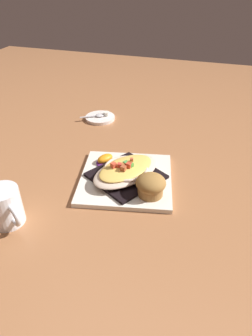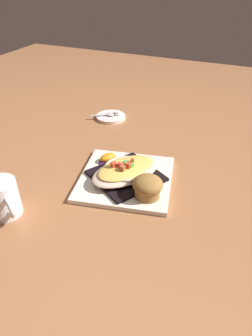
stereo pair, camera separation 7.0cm
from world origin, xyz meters
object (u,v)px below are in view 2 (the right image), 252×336
object	(u,v)px
square_plate	(126,179)
coffee_mug	(4,200)
gratin_dish	(126,170)
spoon	(110,114)
muffin	(148,187)
orange_garnish	(107,158)
creamer_saucer	(111,117)
creamer_cup_0	(117,113)

from	to	relation	value
square_plate	coffee_mug	bearing A→B (deg)	47.59
gratin_dish	spoon	bearing A→B (deg)	-57.81
square_plate	muffin	xyz separation A→B (m)	(-0.08, 0.05, 0.04)
coffee_mug	gratin_dish	bearing A→B (deg)	-132.42
muffin	spoon	world-z (taller)	muffin
muffin	orange_garnish	xyz separation A→B (m)	(0.17, -0.11, -0.02)
gratin_dish	coffee_mug	bearing A→B (deg)	47.58
gratin_dish	creamer_saucer	world-z (taller)	gratin_dish
square_plate	orange_garnish	xyz separation A→B (m)	(0.08, -0.05, 0.02)
gratin_dish	creamer_saucer	bearing A→B (deg)	-58.42
orange_garnish	creamer_saucer	distance (m)	0.33
spoon	creamer_cup_0	world-z (taller)	creamer_cup_0
creamer_cup_0	orange_garnish	bearing A→B (deg)	109.45
square_plate	spoon	distance (m)	0.41
gratin_dish	coffee_mug	distance (m)	0.32
orange_garnish	spoon	xyz separation A→B (m)	(0.14, -0.30, -0.01)
orange_garnish	square_plate	bearing A→B (deg)	148.24
square_plate	gratin_dish	size ratio (longest dim) A/B	1.05
creamer_cup_0	coffee_mug	bearing A→B (deg)	87.84
square_plate	gratin_dish	distance (m)	0.03
muffin	orange_garnish	world-z (taller)	muffin
square_plate	creamer_saucer	bearing A→B (deg)	-58.40
gratin_dish	orange_garnish	size ratio (longest dim) A/B	3.71
coffee_mug	square_plate	bearing A→B (deg)	-132.41
gratin_dish	spoon	distance (m)	0.41
muffin	spoon	bearing A→B (deg)	-53.10
muffin	creamer_cup_0	size ratio (longest dim) A/B	3.25
muffin	creamer_saucer	size ratio (longest dim) A/B	0.68
muffin	square_plate	bearing A→B (deg)	-33.10
square_plate	creamer_cup_0	bearing A→B (deg)	-61.98
orange_garnish	spoon	world-z (taller)	orange_garnish
coffee_mug	creamer_cup_0	world-z (taller)	coffee_mug
muffin	orange_garnish	bearing A→B (deg)	-32.43
square_plate	coffee_mug	xyz separation A→B (m)	(0.22, 0.24, 0.03)
creamer_cup_0	spoon	bearing A→B (deg)	33.12
gratin_dish	spoon	size ratio (longest dim) A/B	2.62
muffin	coffee_mug	bearing A→B (deg)	31.54
muffin	creamer_cup_0	xyz separation A→B (m)	(0.28, -0.42, -0.02)
muffin	coffee_mug	world-z (taller)	coffee_mug
gratin_dish	coffee_mug	size ratio (longest dim) A/B	2.30
orange_garnish	creamer_saucer	bearing A→B (deg)	-66.15
muffin	coffee_mug	distance (m)	0.35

